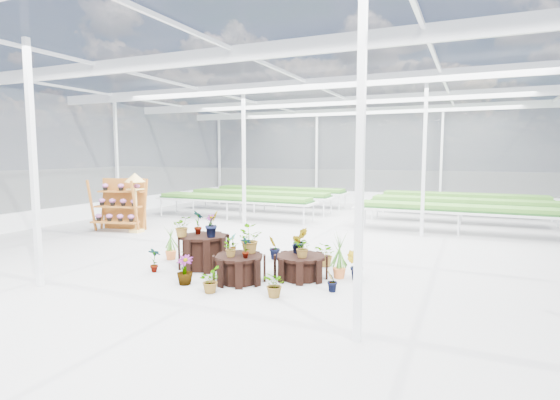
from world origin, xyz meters
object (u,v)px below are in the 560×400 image
at_px(plinth_low, 301,267).
at_px(bird_table, 136,203).
at_px(shelf_rack, 119,205).
at_px(plinth_tall, 204,252).
at_px(plinth_mid, 239,269).

xyz_separation_m(plinth_low, bird_table, (-6.58, 2.71, 0.71)).
bearing_deg(bird_table, shelf_rack, 179.81).
relative_size(plinth_tall, bird_table, 0.56).
distance_m(plinth_mid, plinth_low, 1.22).
distance_m(plinth_low, shelf_rack, 7.77).
distance_m(plinth_low, bird_table, 7.15).
bearing_deg(bird_table, plinth_tall, -34.57).
bearing_deg(plinth_mid, bird_table, 148.61).
bearing_deg(plinth_low, shelf_rack, 159.70).
height_order(plinth_low, shelf_rack, shelf_rack).
distance_m(plinth_tall, shelf_rack, 5.80).
xyz_separation_m(plinth_mid, plinth_low, (1.00, 0.70, -0.03)).
relative_size(plinth_tall, plinth_low, 1.02).
height_order(plinth_tall, shelf_rack, shelf_rack).
bearing_deg(bird_table, plinth_low, -24.29).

